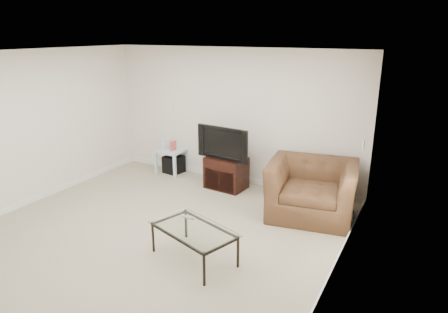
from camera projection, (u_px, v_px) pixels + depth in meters
The scene contains 18 objects.
floor at pixel (154, 234), 5.69m from camera, with size 5.00×5.00×0.00m, color tan.
ceiling at pixel (143, 53), 4.94m from camera, with size 5.00×5.00×0.00m, color white.
wall_back at pixel (233, 116), 7.42m from camera, with size 5.00×0.02×2.50m, color silver.
wall_left at pixel (25, 129), 6.43m from camera, with size 0.02×5.00×2.50m, color silver.
wall_right at pixel (338, 182), 4.20m from camera, with size 0.02×5.00×2.50m, color silver.
plate_back at pixel (171, 110), 8.04m from camera, with size 0.12×0.02×0.12m, color white.
plate_right_switch at pixel (363, 145), 5.55m from camera, with size 0.02×0.09×0.13m, color white.
plate_right_outlet at pixel (353, 215), 5.58m from camera, with size 0.02×0.08×0.12m, color white.
tv_stand at pixel (226, 173), 7.29m from camera, with size 0.70×0.49×0.59m, color black, non-canonical shape.
dvd_player at pixel (225, 163), 7.20m from camera, with size 0.39×0.27×0.05m, color black.
television at pixel (225, 142), 7.09m from camera, with size 0.95×0.19×0.59m, color black.
side_table at pixel (172, 161), 8.11m from camera, with size 0.50×0.50×0.48m, color silver, non-canonical shape.
subwoofer at pixel (174, 164), 8.13m from camera, with size 0.34×0.34×0.34m, color black.
game_console at pixel (166, 144), 8.04m from camera, with size 0.05×0.16×0.22m, color white.
game_case at pixel (173, 146), 7.96m from camera, with size 0.05×0.14×0.19m, color #CC4C4C.
recliner at pixel (312, 180), 6.12m from camera, with size 1.32×0.86×1.15m, color #4B301B.
coffee_table at pixel (194, 244), 5.00m from camera, with size 1.09×0.62×0.43m, color black, non-canonical shape.
remote at pixel (188, 217), 5.21m from camera, with size 0.17×0.05×0.02m, color #B2B2B7.
Camera 1 is at (3.28, -4.03, 2.76)m, focal length 32.00 mm.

